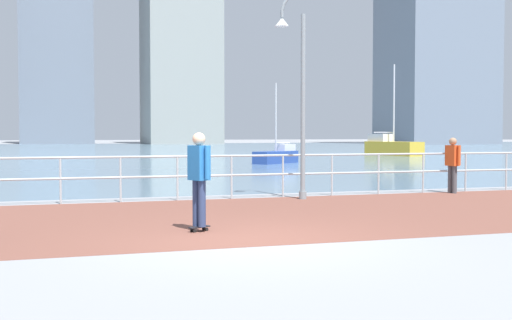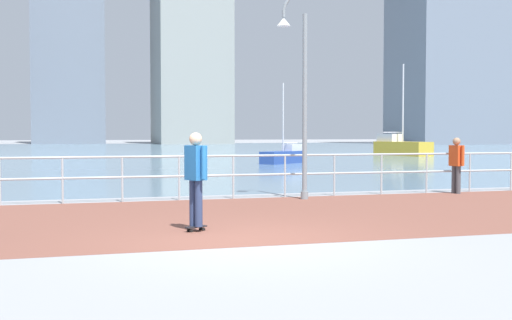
% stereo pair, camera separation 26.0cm
% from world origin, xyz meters
% --- Properties ---
extents(ground, '(220.00, 220.00, 0.00)m').
position_xyz_m(ground, '(0.00, 40.00, 0.00)').
color(ground, gray).
extents(brick_paving, '(28.00, 6.76, 0.01)m').
position_xyz_m(brick_paving, '(0.00, 2.76, 0.00)').
color(brick_paving, brown).
rests_on(brick_paving, ground).
extents(harbor_water, '(180.00, 88.00, 0.00)m').
position_xyz_m(harbor_water, '(0.00, 51.14, 0.00)').
color(harbor_water, slate).
rests_on(harbor_water, ground).
extents(waterfront_railing, '(25.25, 0.06, 1.13)m').
position_xyz_m(waterfront_railing, '(-0.00, 6.14, 0.78)').
color(waterfront_railing, '#B2BCC1').
rests_on(waterfront_railing, ground).
extents(lamppost, '(0.81, 0.39, 5.29)m').
position_xyz_m(lamppost, '(2.96, 5.58, 2.93)').
color(lamppost, gray).
rests_on(lamppost, ground).
extents(skateboarder, '(0.41, 0.53, 1.70)m').
position_xyz_m(skateboarder, '(-0.51, 1.07, 1.02)').
color(skateboarder, black).
rests_on(skateboarder, ground).
extents(bystander, '(0.31, 0.56, 1.56)m').
position_xyz_m(bystander, '(7.72, 5.79, 0.91)').
color(bystander, '#4C4C51').
rests_on(bystander, ground).
extents(sailboat_navy, '(3.13, 2.73, 4.48)m').
position_xyz_m(sailboat_navy, '(8.72, 23.91, 0.43)').
color(sailboat_navy, '#284799').
rests_on(sailboat_navy, ground).
extents(sailboat_red, '(2.67, 5.12, 6.88)m').
position_xyz_m(sailboat_red, '(21.18, 33.33, 0.66)').
color(sailboat_red, gold).
rests_on(sailboat_red, ground).
extents(tower_glass, '(11.21, 11.61, 43.29)m').
position_xyz_m(tower_glass, '(-3.54, 99.13, 20.81)').
color(tower_glass, slate).
rests_on(tower_glass, ground).
extents(tower_slate, '(11.28, 13.91, 34.65)m').
position_xyz_m(tower_slate, '(15.39, 91.71, 16.49)').
color(tower_slate, '#939993').
rests_on(tower_slate, ground).
extents(tower_beige, '(15.12, 12.92, 39.26)m').
position_xyz_m(tower_beige, '(53.17, 77.15, 18.80)').
color(tower_beige, slate).
rests_on(tower_beige, ground).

